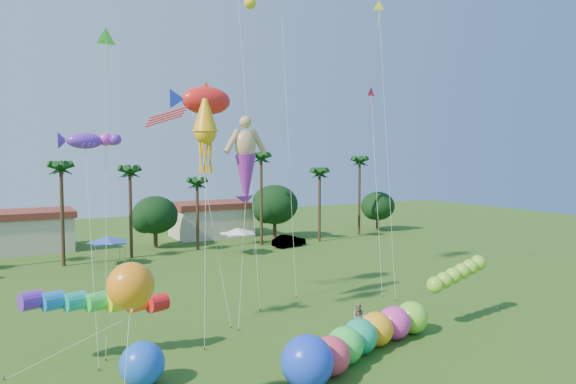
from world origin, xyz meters
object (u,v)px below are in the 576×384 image
car_b (289,241)px  caterpillar_inflatable (357,340)px  blue_ball (142,364)px  spectator_b (359,317)px

car_b → caterpillar_inflatable: caterpillar_inflatable is taller
blue_ball → caterpillar_inflatable: bearing=-12.5°
car_b → caterpillar_inflatable: size_ratio=0.36×
car_b → spectator_b: spectator_b is taller
spectator_b → caterpillar_inflatable: 4.70m
caterpillar_inflatable → spectator_b: bearing=31.9°
car_b → spectator_b: size_ratio=2.52×
car_b → blue_ball: size_ratio=2.03×
car_b → blue_ball: 39.18m
spectator_b → caterpillar_inflatable: caterpillar_inflatable is taller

